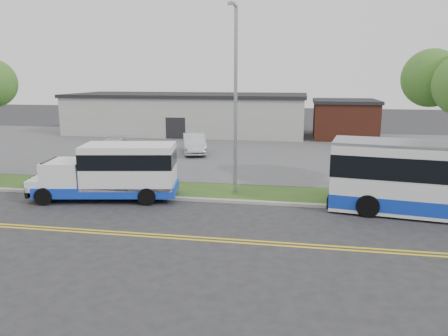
% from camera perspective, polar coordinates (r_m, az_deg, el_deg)
% --- Properties ---
extents(ground, '(140.00, 140.00, 0.00)m').
position_cam_1_polar(ground, '(21.44, -7.69, -4.91)').
color(ground, '#28282B').
rests_on(ground, ground).
extents(lane_line_north, '(70.00, 0.12, 0.01)m').
position_cam_1_polar(lane_line_north, '(18.01, -11.50, -8.31)').
color(lane_line_north, yellow).
rests_on(lane_line_north, ground).
extents(lane_line_south, '(70.00, 0.12, 0.01)m').
position_cam_1_polar(lane_line_south, '(17.75, -11.86, -8.63)').
color(lane_line_south, yellow).
rests_on(lane_line_south, ground).
extents(curb, '(80.00, 0.30, 0.15)m').
position_cam_1_polar(curb, '(22.43, -6.83, -3.93)').
color(curb, '#9E9B93').
rests_on(curb, ground).
extents(verge, '(80.00, 3.30, 0.10)m').
position_cam_1_polar(verge, '(24.10, -5.58, -2.85)').
color(verge, '#324818').
rests_on(verge, ground).
extents(parking_lot, '(80.00, 25.00, 0.10)m').
position_cam_1_polar(parking_lot, '(37.56, 0.30, 2.50)').
color(parking_lot, '#4C4C4F').
rests_on(parking_lot, ground).
extents(commercial_building, '(25.40, 10.40, 4.35)m').
position_cam_1_polar(commercial_building, '(48.30, -4.68, 7.09)').
color(commercial_building, '#9E9E99').
rests_on(commercial_building, ground).
extents(brick_wing, '(6.30, 7.30, 3.90)m').
position_cam_1_polar(brick_wing, '(45.87, 15.44, 6.18)').
color(brick_wing, brown).
rests_on(brick_wing, ground).
extents(streetlight_near, '(0.35, 1.53, 9.50)m').
position_cam_1_polar(streetlight_near, '(22.51, 1.50, 9.53)').
color(streetlight_near, gray).
rests_on(streetlight_near, verge).
extents(shuttle_bus, '(7.64, 3.62, 2.82)m').
position_cam_1_polar(shuttle_bus, '(22.73, -14.01, -0.27)').
color(shuttle_bus, '#1034B5').
rests_on(shuttle_bus, ground).
extents(parked_car_a, '(3.06, 5.11, 1.59)m').
position_cam_1_polar(parked_car_a, '(35.06, -3.91, 3.20)').
color(parked_car_a, '#BABDC2').
rests_on(parked_car_a, parking_lot).
extents(parked_car_b, '(2.89, 5.49, 1.52)m').
position_cam_1_polar(parked_car_b, '(33.43, -14.38, 2.37)').
color(parked_car_b, silver).
rests_on(parked_car_b, parking_lot).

